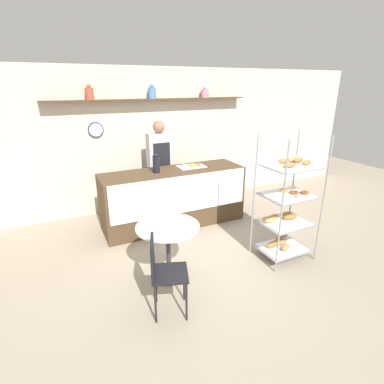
% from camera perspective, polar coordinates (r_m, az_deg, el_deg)
% --- Properties ---
extents(ground_plane, '(14.00, 14.00, 0.00)m').
position_cam_1_polar(ground_plane, '(4.58, 2.22, -11.55)').
color(ground_plane, gray).
extents(back_wall, '(10.00, 0.30, 2.70)m').
position_cam_1_polar(back_wall, '(6.04, -7.62, 9.99)').
color(back_wall, beige).
rests_on(back_wall, ground_plane).
extents(display_counter, '(2.49, 0.75, 0.99)m').
position_cam_1_polar(display_counter, '(5.29, -3.47, -1.06)').
color(display_counter, '#4C3823').
rests_on(display_counter, ground_plane).
extents(pastry_rack, '(0.74, 0.59, 1.78)m').
position_cam_1_polar(pastry_rack, '(4.41, 17.40, -3.04)').
color(pastry_rack, gray).
rests_on(pastry_rack, ground_plane).
extents(person_worker, '(0.45, 0.23, 1.77)m').
position_cam_1_polar(person_worker, '(5.63, -6.09, 5.25)').
color(person_worker, '#282833').
rests_on(person_worker, ground_plane).
extents(cafe_table, '(0.80, 0.80, 0.73)m').
position_cam_1_polar(cafe_table, '(3.82, -4.59, -8.77)').
color(cafe_table, '#262628').
rests_on(cafe_table, ground_plane).
extents(cafe_chair, '(0.49, 0.49, 0.90)m').
position_cam_1_polar(cafe_chair, '(3.26, -5.78, -14.21)').
color(cafe_chair, black).
rests_on(cafe_chair, ground_plane).
extents(coffee_carafe, '(0.12, 0.12, 0.32)m').
position_cam_1_polar(coffee_carafe, '(5.01, -6.83, 5.43)').
color(coffee_carafe, black).
rests_on(coffee_carafe, display_counter).
extents(donut_tray_counter, '(0.48, 0.32, 0.05)m').
position_cam_1_polar(donut_tray_counter, '(5.35, -0.07, 5.01)').
color(donut_tray_counter, white).
rests_on(donut_tray_counter, display_counter).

